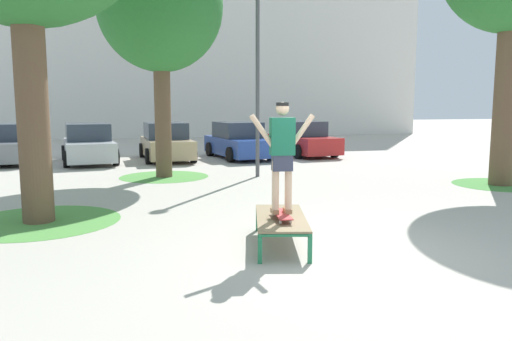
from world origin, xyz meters
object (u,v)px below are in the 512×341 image
(tree_mid_back, at_px, (160,7))
(car_red, at_px, (302,140))
(skateboard, at_px, (282,215))
(skater, at_px, (282,150))
(light_post, at_px, (258,51))
(car_silver, at_px, (88,145))
(car_blue, at_px, (239,142))
(car_tan, at_px, (166,143))
(skate_box, at_px, (281,219))
(car_grey, at_px, (8,145))

(tree_mid_back, bearing_deg, car_red, 38.66)
(skateboard, xyz_separation_m, skater, (0.00, 0.00, 0.99))
(light_post, bearing_deg, car_silver, 134.66)
(car_blue, bearing_deg, skater, -100.24)
(car_tan, bearing_deg, car_red, 2.77)
(skate_box, bearing_deg, light_post, 77.48)
(car_tan, bearing_deg, skater, -87.30)
(skate_box, relative_size, light_post, 0.35)
(car_grey, xyz_separation_m, car_tan, (5.95, -0.47, 0.00))
(car_grey, bearing_deg, tree_mid_back, -44.33)
(skateboard, xyz_separation_m, tree_mid_back, (-1.11, 8.30, 4.56))
(car_grey, xyz_separation_m, car_silver, (2.97, -0.69, 0.00))
(car_blue, bearing_deg, car_grey, 175.98)
(skate_box, height_order, light_post, light_post)
(car_silver, height_order, car_red, same)
(skater, xyz_separation_m, car_silver, (-3.60, 12.95, -0.84))
(skate_box, distance_m, skater, 1.14)
(car_silver, xyz_separation_m, car_red, (8.92, 0.50, 0.00))
(skate_box, distance_m, car_silver, 13.27)
(car_grey, height_order, car_red, same)
(skateboard, bearing_deg, car_tan, 92.70)
(tree_mid_back, bearing_deg, car_blue, 53.68)
(skater, bearing_deg, car_red, 68.40)
(skateboard, height_order, car_blue, car_blue)
(tree_mid_back, relative_size, car_blue, 1.62)
(car_blue, distance_m, car_red, 3.01)
(skateboard, distance_m, car_grey, 15.14)
(skater, distance_m, car_red, 14.49)
(skate_box, relative_size, tree_mid_back, 0.29)
(skater, bearing_deg, skateboard, -96.75)
(tree_mid_back, relative_size, car_red, 1.62)
(skater, distance_m, car_grey, 15.16)
(car_blue, relative_size, car_red, 1.00)
(skater, relative_size, car_tan, 0.40)
(tree_mid_back, relative_size, light_post, 1.22)
(tree_mid_back, xyz_separation_m, car_red, (6.43, 5.15, -4.40))
(skateboard, distance_m, car_tan, 13.18)
(car_grey, height_order, car_tan, same)
(car_silver, height_order, car_blue, same)
(skater, relative_size, car_grey, 0.39)
(skateboard, height_order, car_red, car_red)
(skateboard, xyz_separation_m, car_tan, (-0.62, 13.16, 0.15))
(tree_mid_back, xyz_separation_m, car_silver, (-2.49, 4.64, -4.40))
(tree_mid_back, bearing_deg, skate_box, -81.85)
(skate_box, bearing_deg, car_grey, 116.22)
(car_grey, height_order, car_silver, same)
(tree_mid_back, height_order, car_red, tree_mid_back)
(tree_mid_back, distance_m, car_blue, 7.32)
(skate_box, relative_size, car_grey, 0.47)
(car_tan, bearing_deg, skateboard, -87.30)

